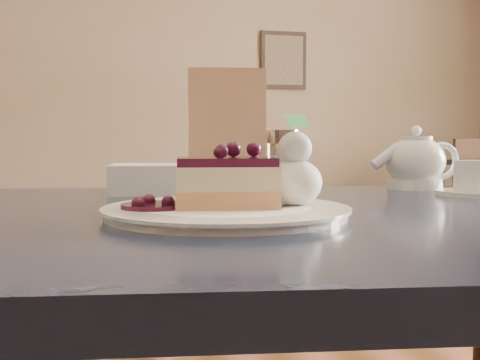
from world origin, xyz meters
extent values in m
cube|color=gray|center=(0.00, 5.00, 1.50)|extent=(8.00, 0.02, 3.00)
cube|color=black|center=(1.80, 4.97, 1.60)|extent=(0.45, 0.03, 0.55)
cube|color=#152135|center=(0.16, 0.14, 0.74)|extent=(1.32, 0.98, 0.04)
cylinder|color=white|center=(0.15, 0.09, 0.76)|extent=(0.29, 0.29, 0.01)
cube|color=#E1A776|center=(0.15, 0.09, 0.78)|extent=(0.13, 0.10, 0.02)
cube|color=beige|center=(0.15, 0.09, 0.80)|extent=(0.13, 0.10, 0.03)
cube|color=black|center=(0.15, 0.09, 0.82)|extent=(0.13, 0.10, 0.01)
ellipsoid|color=white|center=(0.23, 0.08, 0.80)|extent=(0.07, 0.07, 0.06)
cylinder|color=black|center=(0.06, 0.10, 0.77)|extent=(0.08, 0.08, 0.01)
cylinder|color=white|center=(0.61, 0.26, 0.76)|extent=(0.12, 0.12, 0.01)
cylinder|color=white|center=(0.61, 0.26, 0.79)|extent=(0.06, 0.06, 0.05)
ellipsoid|color=white|center=(0.58, 0.40, 0.80)|extent=(0.11, 0.11, 0.09)
cylinder|color=white|center=(0.58, 0.40, 0.86)|extent=(0.06, 0.06, 0.01)
cylinder|color=white|center=(0.51, 0.40, 0.80)|extent=(0.06, 0.02, 0.05)
cube|color=beige|center=(0.23, 0.46, 0.87)|extent=(0.14, 0.05, 0.22)
cylinder|color=white|center=(0.34, 0.45, 0.80)|extent=(0.06, 0.06, 0.09)
cylinder|color=silver|center=(0.34, 0.45, 0.85)|extent=(0.06, 0.06, 0.03)
cube|color=white|center=(0.08, 0.43, 0.78)|extent=(0.14, 0.14, 0.05)
cylinder|color=#3C2613|center=(2.70, 3.65, 0.32)|extent=(0.04, 0.04, 0.65)
camera|label=1|loc=(-0.01, -0.62, 0.85)|focal=45.00mm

